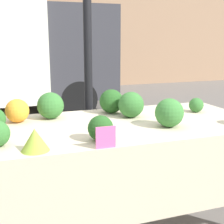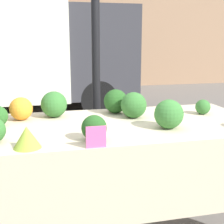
% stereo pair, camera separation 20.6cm
% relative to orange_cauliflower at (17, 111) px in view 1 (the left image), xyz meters
% --- Properties ---
extents(tent_pole, '(0.07, 0.07, 2.59)m').
position_rel_orange_cauliflower_xyz_m(tent_pole, '(0.61, 0.41, 0.42)').
color(tent_pole, black).
rests_on(tent_pole, ground_plane).
extents(market_table, '(2.02, 0.92, 0.80)m').
position_rel_orange_cauliflower_xyz_m(market_table, '(0.59, -0.31, -0.17)').
color(market_table, beige).
rests_on(market_table, ground_plane).
extents(orange_cauliflower, '(0.16, 0.16, 0.16)m').
position_rel_orange_cauliflower_xyz_m(orange_cauliflower, '(0.00, 0.00, 0.00)').
color(orange_cauliflower, orange).
rests_on(orange_cauliflower, market_table).
extents(romanesco_head, '(0.14, 0.14, 0.11)m').
position_rel_orange_cauliflower_xyz_m(romanesco_head, '(0.06, -0.61, -0.02)').
color(romanesco_head, '#93B238').
rests_on(romanesco_head, market_table).
extents(broccoli_head_0, '(0.19, 0.19, 0.19)m').
position_rel_orange_cauliflower_xyz_m(broccoli_head_0, '(0.78, -0.12, 0.01)').
color(broccoli_head_0, '#336B2D').
rests_on(broccoli_head_0, market_table).
extents(broccoli_head_1, '(0.14, 0.14, 0.14)m').
position_rel_orange_cauliflower_xyz_m(broccoli_head_1, '(0.41, -0.56, -0.01)').
color(broccoli_head_1, '#23511E').
rests_on(broccoli_head_1, market_table).
extents(broccoli_head_2, '(0.11, 0.11, 0.11)m').
position_rel_orange_cauliflower_xyz_m(broccoli_head_2, '(1.32, -0.13, -0.02)').
color(broccoli_head_2, '#336B2D').
rests_on(broccoli_head_2, market_table).
extents(broccoli_head_4, '(0.19, 0.19, 0.19)m').
position_rel_orange_cauliflower_xyz_m(broccoli_head_4, '(0.23, 0.03, 0.01)').
color(broccoli_head_4, '#336B2D').
rests_on(broccoli_head_4, market_table).
extents(broccoli_head_5, '(0.18, 0.18, 0.18)m').
position_rel_orange_cauliflower_xyz_m(broccoli_head_5, '(0.69, 0.06, 0.01)').
color(broccoli_head_5, '#23511E').
rests_on(broccoli_head_5, market_table).
extents(broccoli_head_7, '(0.18, 0.18, 0.18)m').
position_rel_orange_cauliflower_xyz_m(broccoli_head_7, '(0.91, -0.44, 0.01)').
color(broccoli_head_7, '#387533').
rests_on(broccoli_head_7, market_table).
extents(price_sign, '(0.11, 0.01, 0.12)m').
position_rel_orange_cauliflower_xyz_m(price_sign, '(0.40, -0.69, -0.02)').
color(price_sign, '#F45B9E').
rests_on(price_sign, market_table).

